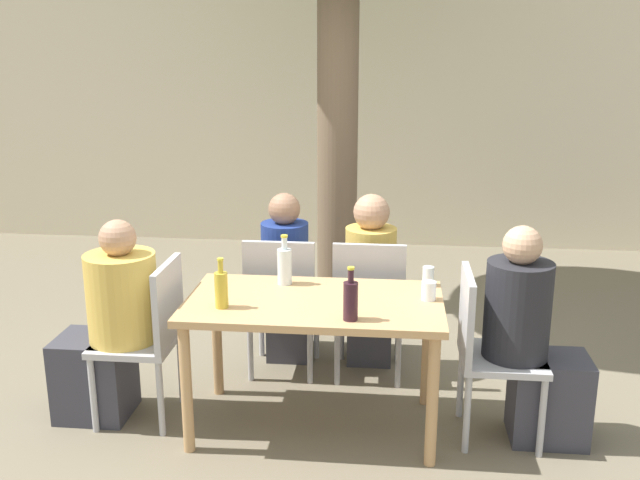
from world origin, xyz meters
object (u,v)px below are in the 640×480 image
object	(u,v)px
person_seated_1	(532,347)
person_seated_2	(288,287)
patio_chair_2	(282,297)
person_seated_3	(370,288)
patio_chair_3	(369,300)
oil_cruet_0	(221,289)
patio_chair_0	(150,331)
dining_table_front	(314,316)
water_bottle_1	(285,265)
drinking_glass_0	(429,291)
person_seated_0	(109,330)
drinking_glass_1	(428,276)
patio_chair_1	(486,345)
wine_bottle_2	(351,300)

from	to	relation	value
person_seated_1	person_seated_2	bearing A→B (deg)	59.00
patio_chair_2	person_seated_3	size ratio (longest dim) A/B	0.79
patio_chair_3	person_seated_1	xyz separation A→B (m)	(0.89, -0.62, -0.00)
person_seated_3	oil_cruet_0	world-z (taller)	person_seated_3
patio_chair_0	patio_chair_3	distance (m)	1.35
dining_table_front	person_seated_2	size ratio (longest dim) A/B	1.18
water_bottle_1	drinking_glass_0	xyz separation A→B (m)	(0.81, -0.18, -0.06)
person_seated_0	person_seated_1	distance (m)	2.32
water_bottle_1	drinking_glass_0	distance (m)	0.83
dining_table_front	water_bottle_1	size ratio (longest dim) A/B	4.79
patio_chair_0	drinking_glass_1	xyz separation A→B (m)	(1.54, 0.30, 0.28)
patio_chair_0	person_seated_1	size ratio (longest dim) A/B	0.78
oil_cruet_0	drinking_glass_0	size ratio (longest dim) A/B	2.60
person_seated_2	oil_cruet_0	bearing A→B (deg)	79.58
person_seated_2	water_bottle_1	xyz separation A→B (m)	(0.08, -0.62, 0.35)
dining_table_front	patio_chair_1	bearing A→B (deg)	0.00
patio_chair_1	person_seated_3	xyz separation A→B (m)	(-0.65, 0.86, -0.00)
patio_chair_2	drinking_glass_1	bearing A→B (deg)	160.26
patio_chair_0	patio_chair_1	distance (m)	1.84
patio_chair_2	drinking_glass_1	world-z (taller)	patio_chair_2
oil_cruet_0	patio_chair_0	bearing A→B (deg)	160.04
patio_chair_0	person_seated_0	bearing A→B (deg)	-90.00
dining_table_front	patio_chair_3	bearing A→B (deg)	65.99
person_seated_0	person_seated_2	size ratio (longest dim) A/B	0.99
person_seated_0	water_bottle_1	bearing A→B (deg)	104.33
patio_chair_1	drinking_glass_1	xyz separation A→B (m)	(-0.31, 0.30, 0.28)
person_seated_1	person_seated_3	distance (m)	1.23
water_bottle_1	drinking_glass_1	xyz separation A→B (m)	(0.81, 0.05, -0.06)
dining_table_front	drinking_glass_1	size ratio (longest dim) A/B	12.44
dining_table_front	person_seated_0	world-z (taller)	person_seated_0
person_seated_1	water_bottle_1	distance (m)	1.42
oil_cruet_0	drinking_glass_1	size ratio (longest dim) A/B	2.41
patio_chair_3	drinking_glass_0	distance (m)	0.70
patio_chair_1	person_seated_3	distance (m)	1.08
drinking_glass_1	water_bottle_1	bearing A→B (deg)	-176.26
person_seated_2	drinking_glass_1	size ratio (longest dim) A/B	10.58
person_seated_3	drinking_glass_0	world-z (taller)	person_seated_3
person_seated_2	wine_bottle_2	xyz separation A→B (m)	(0.49, -1.13, 0.34)
oil_cruet_0	person_seated_1	bearing A→B (deg)	5.83
patio_chair_2	water_bottle_1	size ratio (longest dim) A/B	3.22
person_seated_0	person_seated_1	size ratio (longest dim) A/B	0.98
patio_chair_1	patio_chair_2	size ratio (longest dim) A/B	1.00
patio_chair_1	water_bottle_1	xyz separation A→B (m)	(-1.12, 0.25, 0.33)
person_seated_2	drinking_glass_1	bearing A→B (deg)	147.66
person_seated_2	water_bottle_1	world-z (taller)	person_seated_2
person_seated_0	drinking_glass_1	xyz separation A→B (m)	(1.77, 0.30, 0.28)
person_seated_1	person_seated_3	size ratio (longest dim) A/B	1.01
person_seated_1	water_bottle_1	world-z (taller)	person_seated_1
drinking_glass_0	patio_chair_0	bearing A→B (deg)	-177.72
drinking_glass_0	drinking_glass_1	bearing A→B (deg)	88.32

